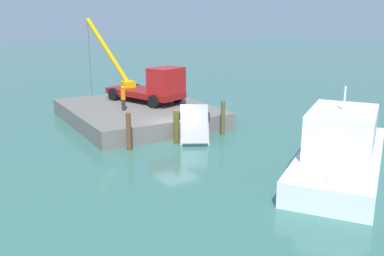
{
  "coord_description": "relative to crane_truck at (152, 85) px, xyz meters",
  "views": [
    {
      "loc": [
        24.69,
        -13.2,
        8.26
      ],
      "look_at": [
        0.04,
        1.16,
        0.73
      ],
      "focal_mm": 41.69,
      "sensor_mm": 36.0,
      "label": 1
    }
  ],
  "objects": [
    {
      "name": "piling_far",
      "position": [
        6.8,
        2.05,
        -1.46
      ],
      "size": [
        0.28,
        0.28,
        2.33
      ],
      "primitive_type": "cylinder",
      "color": "brown",
      "rests_on": "ground"
    },
    {
      "name": "moored_yacht",
      "position": [
        14.89,
        4.83,
        -1.96
      ],
      "size": [
        11.1,
        13.4,
        6.34
      ],
      "color": "white",
      "rests_on": "ground"
    },
    {
      "name": "salvaged_car",
      "position": [
        7.32,
        -0.49,
        -2.07
      ],
      "size": [
        4.05,
        3.42,
        3.51
      ],
      "color": "#99999E",
      "rests_on": "ground"
    },
    {
      "name": "piling_mid",
      "position": [
        7.02,
        -1.66,
        -1.55
      ],
      "size": [
        0.37,
        0.37,
        2.15
      ],
      "primitive_type": "cylinder",
      "color": "#51491E",
      "rests_on": "ground"
    },
    {
      "name": "dock_worker",
      "position": [
        1.28,
        -2.94,
        -0.5
      ],
      "size": [
        0.34,
        0.34,
        1.79
      ],
      "color": "#252525",
      "rests_on": "dock"
    },
    {
      "name": "crane_truck",
      "position": [
        0.0,
        0.0,
        0.0
      ],
      "size": [
        8.01,
        5.53,
        6.49
      ],
      "color": "maroon",
      "rests_on": "dock"
    },
    {
      "name": "piling_near",
      "position": [
        6.82,
        -4.84,
        -1.47
      ],
      "size": [
        0.31,
        0.31,
        2.31
      ],
      "primitive_type": "cylinder",
      "color": "brown",
      "rests_on": "ground"
    },
    {
      "name": "ground",
      "position": [
        6.56,
        -1.43,
        -2.63
      ],
      "size": [
        200.0,
        200.0,
        0.0
      ],
      "primitive_type": "plane",
      "color": "#386B60"
    },
    {
      "name": "dock",
      "position": [
        0.38,
        -1.43,
        -2.02
      ],
      "size": [
        11.83,
        9.92,
        1.21
      ],
      "primitive_type": "cube",
      "color": "slate",
      "rests_on": "ground"
    }
  ]
}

